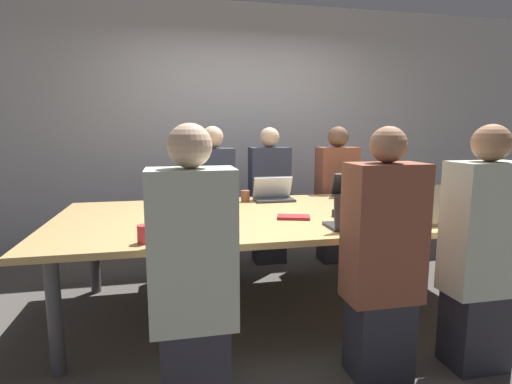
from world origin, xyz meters
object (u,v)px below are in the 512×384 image
Objects in this scene: person_far_center at (269,198)px; laptop_near_left at (189,230)px; person_near_right at (481,254)px; person_near_left at (193,280)px; bottle_near_right at (386,208)px; cup_near_midright at (382,218)px; bottle_far_midleft at (187,195)px; person_near_midright at (382,260)px; laptop_far_center at (273,193)px; laptop_near_midright at (354,218)px; person_far_right at (336,197)px; stapler at (340,215)px; laptop_near_right at (432,213)px; person_far_midleft at (214,201)px; laptop_far_right at (352,190)px; cup_far_right at (376,192)px; laptop_far_midleft at (216,194)px; cup_far_center at (245,196)px; cup_near_left at (144,234)px; cup_near_right at (460,214)px.

laptop_near_left is (-0.90, -1.73, 0.14)m from person_far_center.
person_near_right reaches higher than person_near_left.
cup_near_midright is (-0.07, -0.07, -0.05)m from bottle_near_right.
person_near_midright is at bearing -55.91° from bottle_far_midleft.
person_near_right is at bearing -178.13° from person_near_left.
laptop_near_midright is at bearing -77.90° from laptop_far_center.
person_far_right is at bearing -89.32° from person_near_right.
stapler is at bearing -97.72° from laptop_near_midright.
person_far_midleft reaches higher than laptop_near_right.
laptop_far_right reaches higher than stapler.
bottle_far_midleft is 0.60× the size of laptop_near_left.
person_near_right reaches higher than laptop_near_right.
laptop_near_left is at bearing -100.80° from person_far_midleft.
person_far_center is 4.04× the size of laptop_far_right.
stapler is at bearing -131.34° from cup_far_right.
cup_far_right is at bearing 3.81° from bottle_far_midleft.
laptop_far_right reaches higher than cup_far_right.
laptop_near_left is 3.69× the size of cup_near_midright.
person_near_midright is at bearing -103.60° from stapler.
person_far_right is at bearing -89.09° from laptop_near_right.
laptop_near_right is at bearing -176.62° from laptop_near_left.
laptop_far_center is 1.44m from laptop_near_left.
laptop_far_midleft is at bearing -50.16° from person_near_right.
laptop_far_right is at bearing 3.20° from cup_far_center.
laptop_far_right is at bearing -114.81° from laptop_near_midright.
laptop_near_left is at bearing -171.01° from bottle_near_right.
cup_near_left is at bearing -173.02° from bottle_near_right.
bottle_near_right is 1.46m from laptop_far_midleft.
cup_near_midright is (-0.30, -1.10, -0.02)m from laptop_far_right.
cup_near_left is 0.07× the size of person_near_midright.
person_near_right is 1.89m from cup_near_left.
laptop_near_right reaches higher than laptop_far_right.
person_far_midleft is at bearing -65.06° from laptop_near_midright.
person_near_midright reaches higher than cup_far_right.
bottle_near_right is at bearing -42.64° from stapler.
laptop_near_midright is (0.14, -1.65, 0.14)m from person_far_center.
person_far_center is at bearing 79.71° from laptop_far_center.
laptop_near_left is (-0.29, -1.23, 0.00)m from laptop_far_midleft.
laptop_near_right is 0.25m from cup_near_right.
cup_near_right is (0.25, 0.03, -0.03)m from laptop_near_right.
bottle_far_midleft is at bearing -156.55° from laptop_far_midleft.
person_far_center is 2.32m from person_near_left.
person_far_right is at bearing -106.40° from person_near_midright.
person_near_left is at bearing -100.08° from laptop_far_midleft.
bottle_near_right is at bearing 44.68° from cup_near_midright.
cup_near_midright is (0.23, 0.07, -0.02)m from laptop_near_midright.
stapler is (0.28, -0.81, -0.04)m from laptop_far_center.
person_far_right is at bearing 41.08° from cup_near_left.
cup_near_midright is at bearing -8.53° from laptop_near_right.
bottle_near_right is 0.33m from laptop_near_midright.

